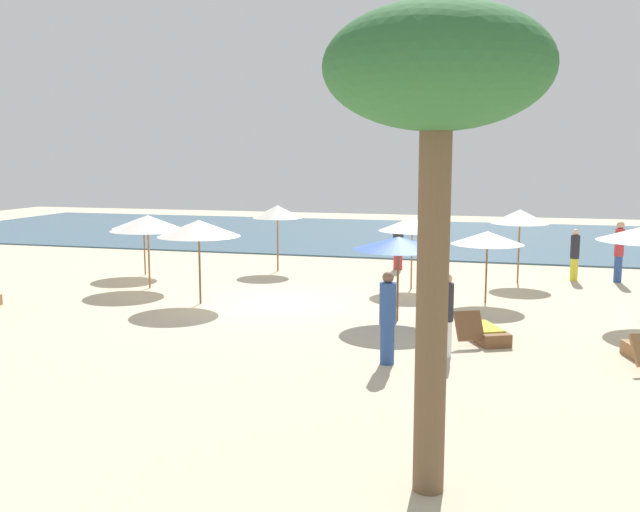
% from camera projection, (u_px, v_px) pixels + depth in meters
% --- Properties ---
extents(ground_plane, '(60.00, 60.00, 0.00)m').
position_uv_depth(ground_plane, '(277.00, 304.00, 19.04)').
color(ground_plane, beige).
extents(ocean_water, '(48.00, 16.00, 0.06)m').
position_uv_depth(ocean_water, '(386.00, 235.00, 35.27)').
color(ocean_water, '#3D6075').
rests_on(ocean_water, ground_plane).
extents(umbrella_0, '(1.96, 1.96, 1.97)m').
position_uv_depth(umbrella_0, '(487.00, 238.00, 18.95)').
color(umbrella_0, brown).
rests_on(umbrella_0, ground_plane).
extents(umbrella_1, '(1.77, 1.77, 2.33)m').
position_uv_depth(umbrella_1, '(520.00, 217.00, 21.87)').
color(umbrella_1, brown).
rests_on(umbrella_1, ground_plane).
extents(umbrella_2, '(2.06, 2.06, 1.97)m').
position_uv_depth(umbrella_2, '(144.00, 222.00, 23.46)').
color(umbrella_2, brown).
rests_on(umbrella_2, ground_plane).
extents(umbrella_3, '(2.01, 2.01, 2.17)m').
position_uv_depth(umbrella_3, '(412.00, 224.00, 20.94)').
color(umbrella_3, olive).
rests_on(umbrella_3, ground_plane).
extents(umbrella_4, '(1.71, 1.71, 2.29)m').
position_uv_depth(umbrella_4, '(277.00, 212.00, 24.20)').
color(umbrella_4, brown).
rests_on(umbrella_4, ground_plane).
extents(umbrella_5, '(2.22, 2.22, 2.28)m').
position_uv_depth(umbrella_5, '(199.00, 228.00, 18.82)').
color(umbrella_5, brown).
rests_on(umbrella_5, ground_plane).
extents(umbrella_6, '(2.25, 2.25, 2.21)m').
position_uv_depth(umbrella_6, '(148.00, 223.00, 21.09)').
color(umbrella_6, olive).
rests_on(umbrella_6, ground_plane).
extents(umbrella_7, '(2.20, 2.20, 2.06)m').
position_uv_depth(umbrella_7, '(398.00, 243.00, 16.89)').
color(umbrella_7, brown).
rests_on(umbrella_7, ground_plane).
extents(lounger_1, '(1.24, 1.74, 0.74)m').
position_uv_depth(lounger_1, '(483.00, 332.00, 15.29)').
color(lounger_1, brown).
rests_on(lounger_1, ground_plane).
extents(person_0, '(0.40, 0.40, 1.94)m').
position_uv_depth(person_0, '(619.00, 250.00, 22.19)').
color(person_0, '#2D4C8C').
rests_on(person_0, ground_plane).
extents(person_1, '(0.47, 0.47, 1.67)m').
position_uv_depth(person_1, '(398.00, 246.00, 24.76)').
color(person_1, '#BF3338').
rests_on(person_1, ground_plane).
extents(person_2, '(0.29, 0.29, 1.69)m').
position_uv_depth(person_2, '(446.00, 314.00, 13.94)').
color(person_2, white).
rests_on(person_2, ground_plane).
extents(person_3, '(0.40, 0.40, 1.80)m').
position_uv_depth(person_3, '(388.00, 317.00, 13.45)').
color(person_3, '#2D4C8C').
rests_on(person_3, ground_plane).
extents(person_5, '(0.39, 0.39, 1.67)m').
position_uv_depth(person_5, '(575.00, 254.00, 22.50)').
color(person_5, yellow).
rests_on(person_5, ground_plane).
extents(palm_0, '(2.56, 2.56, 5.65)m').
position_uv_depth(palm_0, '(437.00, 83.00, 7.80)').
color(palm_0, brown).
rests_on(palm_0, ground_plane).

